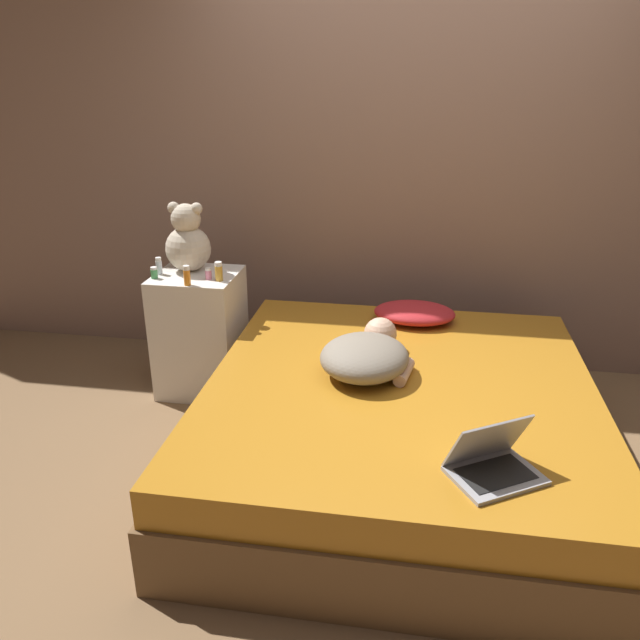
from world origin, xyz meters
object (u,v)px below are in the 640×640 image
(bottle_pink, at_px, (208,274))
(bottle_amber, at_px, (219,272))
(bottle_green, at_px, (154,273))
(laptop, at_px, (492,462))
(bottle_clear, at_px, (159,266))
(pillow, at_px, (414,313))
(bottle_orange, at_px, (187,276))
(person_lying, at_px, (367,354))
(teddy_bear, at_px, (188,241))

(bottle_pink, bearing_deg, bottle_amber, -13.11)
(bottle_pink, distance_m, bottle_green, 0.30)
(laptop, relative_size, bottle_green, 5.86)
(bottle_clear, height_order, bottle_green, bottle_clear)
(pillow, distance_m, laptop, 1.43)
(bottle_amber, xyz_separation_m, bottle_orange, (-0.14, -0.10, 0.00))
(person_lying, bearing_deg, pillow, 82.76)
(pillow, distance_m, bottle_amber, 1.11)
(bottle_clear, relative_size, bottle_green, 1.51)
(teddy_bear, bearing_deg, person_lying, -28.87)
(teddy_bear, xyz_separation_m, bottle_clear, (-0.14, -0.10, -0.12))
(person_lying, distance_m, bottle_pink, 1.05)
(teddy_bear, bearing_deg, bottle_green, -129.64)
(bottle_pink, bearing_deg, bottle_orange, -123.99)
(person_lying, relative_size, teddy_bear, 1.63)
(bottle_amber, bearing_deg, bottle_orange, -144.76)
(person_lying, height_order, bottle_amber, bottle_amber)
(person_lying, distance_m, laptop, 0.90)
(person_lying, relative_size, bottle_pink, 9.92)
(laptop, distance_m, bottle_clear, 2.14)
(bottle_clear, bearing_deg, bottle_pink, -7.55)
(laptop, height_order, bottle_clear, bottle_clear)
(person_lying, relative_size, bottle_amber, 6.02)
(bottle_green, bearing_deg, bottle_amber, 3.12)
(bottle_orange, xyz_separation_m, bottle_green, (-0.22, 0.08, -0.02))
(bottle_orange, bearing_deg, bottle_pink, 56.01)
(teddy_bear, height_order, bottle_pink, teddy_bear)
(person_lying, bearing_deg, bottle_orange, 171.04)
(bottle_green, bearing_deg, pillow, 9.46)
(bottle_clear, distance_m, bottle_green, 0.08)
(laptop, xyz_separation_m, bottle_amber, (-1.37, 1.18, 0.26))
(teddy_bear, bearing_deg, pillow, 2.99)
(bottle_amber, bearing_deg, bottle_clear, 171.45)
(teddy_bear, bearing_deg, bottle_amber, -34.02)
(laptop, xyz_separation_m, bottle_green, (-1.73, 1.16, 0.24))
(laptop, xyz_separation_m, bottle_orange, (-1.51, 1.08, 0.26))
(bottle_amber, relative_size, bottle_pink, 1.65)
(person_lying, xyz_separation_m, bottle_clear, (-1.22, 0.50, 0.22))
(bottle_clear, distance_m, bottle_amber, 0.37)
(pillow, distance_m, person_lying, 0.69)
(bottle_amber, bearing_deg, person_lying, -27.44)
(laptop, distance_m, teddy_bear, 2.11)
(bottle_pink, bearing_deg, teddy_bear, 139.45)
(bottle_clear, bearing_deg, bottle_orange, -34.96)
(laptop, distance_m, bottle_green, 2.10)
(laptop, height_order, bottle_orange, bottle_orange)
(person_lying, xyz_separation_m, bottle_amber, (-0.86, 0.44, 0.22))
(teddy_bear, distance_m, bottle_orange, 0.29)
(laptop, height_order, bottle_pink, bottle_pink)
(pillow, relative_size, bottle_pink, 7.10)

